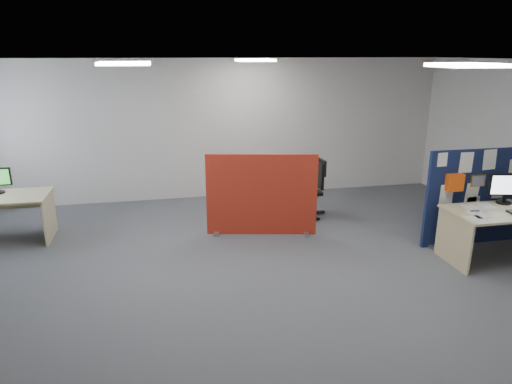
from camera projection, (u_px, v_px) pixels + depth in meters
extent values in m
plane|color=#4D5054|center=(256.00, 273.00, 6.02)|extent=(9.00, 9.00, 0.00)
cube|color=white|center=(256.00, 61.00, 5.23)|extent=(9.00, 7.00, 0.02)
cube|color=silver|center=(220.00, 130.00, 8.90)|extent=(9.00, 0.02, 2.70)
cube|color=silver|center=(395.00, 345.00, 2.35)|extent=(9.00, 0.02, 2.70)
cube|color=white|center=(466.00, 65.00, 4.70)|extent=(0.60, 0.60, 0.04)
cube|color=white|center=(125.00, 63.00, 5.42)|extent=(0.60, 0.60, 0.04)
cube|color=white|center=(255.00, 60.00, 7.68)|extent=(0.60, 0.60, 0.04)
cube|color=#111C3E|center=(480.00, 197.00, 6.80)|extent=(1.77, 0.06, 1.46)
cube|color=gray|center=(430.00, 245.00, 6.87)|extent=(0.08, 0.30, 0.04)
cube|color=white|center=(443.00, 160.00, 6.45)|extent=(0.15, 0.01, 0.20)
cube|color=white|center=(466.00, 163.00, 6.54)|extent=(0.21, 0.01, 0.30)
cube|color=white|center=(490.00, 160.00, 6.61)|extent=(0.21, 0.01, 0.30)
cube|color=white|center=(446.00, 195.00, 6.63)|extent=(0.21, 0.01, 0.30)
cube|color=white|center=(499.00, 189.00, 6.79)|extent=(0.21, 0.01, 0.30)
cube|color=white|center=(473.00, 206.00, 6.78)|extent=(0.21, 0.01, 0.30)
cube|color=white|center=(472.00, 193.00, 6.71)|extent=(0.21, 0.01, 0.30)
cube|color=gold|center=(478.00, 181.00, 6.67)|extent=(0.24, 0.01, 0.18)
cube|color=#FC540F|center=(455.00, 182.00, 6.55)|extent=(0.25, 0.10, 0.25)
cube|color=tan|center=(453.00, 240.00, 6.20)|extent=(0.03, 0.76, 0.70)
cube|color=tan|center=(494.00, 213.00, 6.67)|extent=(1.66, 0.02, 0.30)
cylinder|color=black|center=(504.00, 203.00, 6.51)|extent=(0.21, 0.21, 0.02)
cube|color=black|center=(504.00, 199.00, 6.50)|extent=(0.05, 0.04, 0.10)
cube|color=black|center=(507.00, 185.00, 6.44)|extent=(0.49, 0.14, 0.31)
cube|color=white|center=(508.00, 185.00, 6.42)|extent=(0.44, 0.10, 0.27)
cube|color=maroon|center=(262.00, 195.00, 7.15)|extent=(1.71, 0.42, 1.31)
cube|color=gray|center=(217.00, 236.00, 7.20)|extent=(0.08, 0.30, 0.04)
cube|color=gray|center=(304.00, 229.00, 7.48)|extent=(0.08, 0.30, 0.04)
cube|color=tan|center=(50.00, 217.00, 7.08)|extent=(0.03, 0.74, 0.70)
cube|color=tan|center=(1.00, 200.00, 7.22)|extent=(1.46, 0.02, 0.30)
cube|color=black|center=(317.00, 213.00, 8.20)|extent=(0.28, 0.06, 0.04)
cube|color=black|center=(306.00, 210.00, 8.35)|extent=(0.12, 0.28, 0.04)
cube|color=black|center=(296.00, 212.00, 8.22)|extent=(0.26, 0.19, 0.04)
cube|color=black|center=(300.00, 217.00, 8.00)|extent=(0.24, 0.21, 0.04)
cube|color=black|center=(314.00, 217.00, 7.99)|extent=(0.14, 0.28, 0.04)
cylinder|color=gray|center=(307.00, 203.00, 8.09)|extent=(0.06, 0.06, 0.39)
cube|color=black|center=(307.00, 192.00, 8.03)|extent=(0.45, 0.45, 0.06)
cube|color=black|center=(319.00, 175.00, 7.99)|extent=(0.07, 0.39, 0.46)
cube|color=black|center=(321.00, 167.00, 7.96)|extent=(0.07, 0.35, 0.28)
cube|color=white|center=(478.00, 214.00, 6.07)|extent=(0.21, 0.30, 0.00)
cube|color=white|center=(473.00, 208.00, 6.32)|extent=(0.25, 0.33, 0.00)
cube|color=white|center=(478.00, 220.00, 5.88)|extent=(0.22, 0.31, 0.00)
cube|color=white|center=(510.00, 203.00, 6.55)|extent=(0.22, 0.31, 0.00)
cube|color=white|center=(485.00, 205.00, 6.42)|extent=(0.24, 0.32, 0.00)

